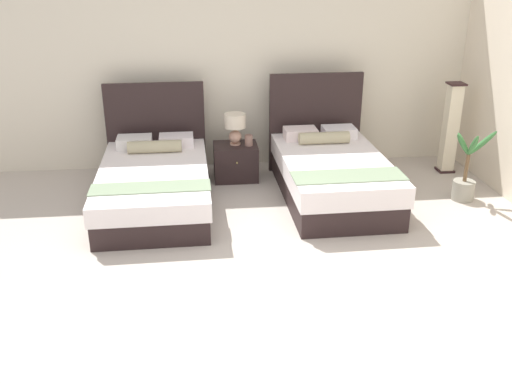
{
  "coord_description": "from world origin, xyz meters",
  "views": [
    {
      "loc": [
        -0.53,
        -4.18,
        2.73
      ],
      "look_at": [
        -0.02,
        0.59,
        0.7
      ],
      "focal_mm": 39.56,
      "sensor_mm": 36.0,
      "label": 1
    }
  ],
  "objects_px": {
    "floor_lamp_corner": "(450,128)",
    "vase": "(249,140)",
    "nightstand": "(236,162)",
    "potted_palm": "(465,179)",
    "bed_near_corner": "(331,172)",
    "table_lamp": "(235,125)",
    "bed_near_window": "(155,181)"
  },
  "relations": [
    {
      "from": "bed_near_window",
      "to": "floor_lamp_corner",
      "type": "bearing_deg",
      "value": 9.6
    },
    {
      "from": "nightstand",
      "to": "potted_palm",
      "type": "relative_size",
      "value": 0.63
    },
    {
      "from": "bed_near_corner",
      "to": "potted_palm",
      "type": "distance_m",
      "value": 1.59
    },
    {
      "from": "bed_near_corner",
      "to": "floor_lamp_corner",
      "type": "relative_size",
      "value": 1.76
    },
    {
      "from": "bed_near_corner",
      "to": "vase",
      "type": "relative_size",
      "value": 15.25
    },
    {
      "from": "bed_near_corner",
      "to": "nightstand",
      "type": "distance_m",
      "value": 1.31
    },
    {
      "from": "bed_near_window",
      "to": "nightstand",
      "type": "relative_size",
      "value": 3.95
    },
    {
      "from": "bed_near_corner",
      "to": "vase",
      "type": "distance_m",
      "value": 1.16
    },
    {
      "from": "floor_lamp_corner",
      "to": "vase",
      "type": "bearing_deg",
      "value": -179.79
    },
    {
      "from": "bed_near_corner",
      "to": "bed_near_window",
      "type": "bearing_deg",
      "value": 179.81
    },
    {
      "from": "table_lamp",
      "to": "nightstand",
      "type": "bearing_deg",
      "value": -90.0
    },
    {
      "from": "bed_near_window",
      "to": "bed_near_corner",
      "type": "relative_size",
      "value": 1.05
    },
    {
      "from": "nightstand",
      "to": "floor_lamp_corner",
      "type": "relative_size",
      "value": 0.47
    },
    {
      "from": "bed_near_corner",
      "to": "table_lamp",
      "type": "xyz_separation_m",
      "value": [
        -1.11,
        0.71,
        0.41
      ]
    },
    {
      "from": "nightstand",
      "to": "vase",
      "type": "bearing_deg",
      "value": -13.3
    },
    {
      "from": "nightstand",
      "to": "floor_lamp_corner",
      "type": "distance_m",
      "value": 2.88
    },
    {
      "from": "table_lamp",
      "to": "vase",
      "type": "height_order",
      "value": "table_lamp"
    },
    {
      "from": "bed_near_corner",
      "to": "vase",
      "type": "bearing_deg",
      "value": 145.22
    },
    {
      "from": "nightstand",
      "to": "table_lamp",
      "type": "xyz_separation_m",
      "value": [
        0.0,
        0.02,
        0.49
      ]
    },
    {
      "from": "bed_near_corner",
      "to": "table_lamp",
      "type": "height_order",
      "value": "bed_near_corner"
    },
    {
      "from": "table_lamp",
      "to": "potted_palm",
      "type": "relative_size",
      "value": 0.46
    },
    {
      "from": "nightstand",
      "to": "floor_lamp_corner",
      "type": "xyz_separation_m",
      "value": [
        2.86,
        -0.03,
        0.37
      ]
    },
    {
      "from": "bed_near_window",
      "to": "floor_lamp_corner",
      "type": "relative_size",
      "value": 1.84
    },
    {
      "from": "bed_near_window",
      "to": "vase",
      "type": "bearing_deg",
      "value": 28.72
    },
    {
      "from": "bed_near_corner",
      "to": "vase",
      "type": "height_order",
      "value": "bed_near_corner"
    },
    {
      "from": "vase",
      "to": "floor_lamp_corner",
      "type": "distance_m",
      "value": 2.69
    },
    {
      "from": "bed_near_window",
      "to": "table_lamp",
      "type": "xyz_separation_m",
      "value": [
        1.01,
        0.7,
        0.45
      ]
    },
    {
      "from": "nightstand",
      "to": "vase",
      "type": "distance_m",
      "value": 0.35
    },
    {
      "from": "table_lamp",
      "to": "vase",
      "type": "bearing_deg",
      "value": -19.53
    },
    {
      "from": "nightstand",
      "to": "table_lamp",
      "type": "bearing_deg",
      "value": 90.0
    },
    {
      "from": "bed_near_corner",
      "to": "potted_palm",
      "type": "relative_size",
      "value": 2.4
    },
    {
      "from": "vase",
      "to": "floor_lamp_corner",
      "type": "relative_size",
      "value": 0.12
    }
  ]
}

